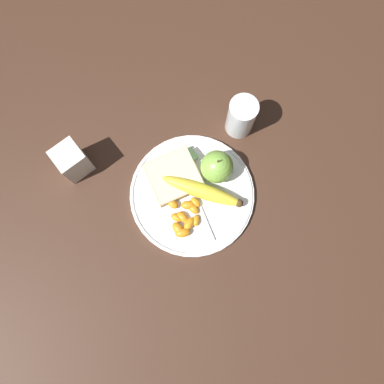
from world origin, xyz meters
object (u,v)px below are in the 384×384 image
apple (217,167)px  bread_slice (174,176)px  fork (196,200)px  banana (202,191)px  juice_glass (241,118)px  jam_packet (188,158)px  plate (192,194)px  condiment_caddy (72,161)px

apple → bread_slice: (0.08, -0.05, -0.03)m
apple → fork: size_ratio=0.49×
fork → apple: bearing=-56.7°
banana → juice_glass: bearing=-156.5°
bread_slice → jam_packet: size_ratio=3.48×
banana → apple: bearing=-161.0°
banana → fork: (0.02, 0.00, -0.02)m
plate → bread_slice: bearing=-81.9°
fork → bread_slice: bearing=21.0°
juice_glass → condiment_caddy: juice_glass is taller
plate → bread_slice: 0.06m
apple → condiment_caddy: (0.24, -0.21, -0.00)m
plate → fork: 0.02m
plate → fork: bearing=82.1°
plate → bread_slice: size_ratio=2.13×
plate → banana: banana is taller
plate → condiment_caddy: bearing=-52.7°
banana → plate: bearing=-31.1°
juice_glass → bread_slice: 0.20m
bread_slice → jam_packet: (-0.05, -0.01, -0.00)m
bread_slice → condiment_caddy: size_ratio=1.48×
jam_packet → apple: bearing=117.1°
plate → banana: 0.03m
bread_slice → juice_glass: bearing=-177.6°
plate → apple: size_ratio=3.44×
juice_glass → fork: size_ratio=0.63×
condiment_caddy → juice_glass: bearing=156.6°
juice_glass → jam_packet: (0.15, -0.01, -0.03)m
banana → condiment_caddy: condiment_caddy is taller
juice_glass → apple: size_ratio=1.29×
plate → jam_packet: (-0.04, -0.07, 0.01)m
apple → bread_slice: bearing=-29.4°
fork → condiment_caddy: (0.16, -0.23, 0.03)m
bread_slice → fork: bearing=94.5°
plate → fork: (0.00, 0.02, 0.01)m
fork → plate: bearing=8.5°
apple → jam_packet: size_ratio=2.15×
juice_glass → banana: juice_glass is taller
banana → bread_slice: (0.03, -0.07, -0.01)m
juice_glass → banana: 0.19m
plate → juice_glass: juice_glass is taller
plate → jam_packet: jam_packet is taller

